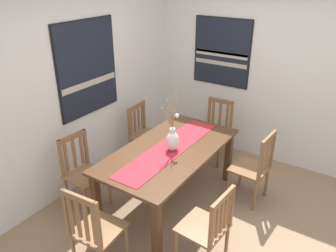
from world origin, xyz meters
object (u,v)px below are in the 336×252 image
chair_0 (145,133)px  chair_3 (215,130)px  dining_table (169,156)px  chair_5 (208,227)px  chair_2 (94,229)px  chair_1 (254,167)px  chair_4 (83,171)px  centerpiece_vase (172,139)px  painting_on_back_wall (87,68)px  painting_on_side_wall (222,52)px

chair_0 → chair_3: (0.66, -0.82, 0.00)m
dining_table → chair_5: 1.07m
chair_2 → chair_1: bearing=-24.7°
chair_2 → chair_3: bearing=0.0°
chair_1 → chair_4: size_ratio=1.02×
chair_5 → centerpiece_vase: bearing=52.2°
centerpiece_vase → chair_0: bearing=54.7°
centerpiece_vase → painting_on_back_wall: painting_on_back_wall is taller
chair_4 → painting_on_side_wall: bearing=-15.5°
chair_3 → painting_on_side_wall: bearing=22.3°
chair_2 → chair_4: chair_2 is taller
painting_on_back_wall → painting_on_side_wall: painting_on_back_wall is taller
dining_table → painting_on_side_wall: painting_on_side_wall is taller
centerpiece_vase → dining_table: bearing=77.1°
chair_1 → dining_table: bearing=125.6°
dining_table → chair_5: bearing=-126.6°
chair_4 → painting_on_back_wall: 1.27m
chair_0 → chair_4: bearing=-179.8°
chair_0 → painting_on_back_wall: (-0.64, 0.37, 1.07)m
chair_1 → chair_4: chair_1 is taller
centerpiece_vase → chair_5: centerpiece_vase is taller
dining_table → chair_4: 1.05m
chair_5 → chair_0: bearing=53.5°
chair_1 → painting_on_side_wall: bearing=42.8°
chair_3 → chair_1: bearing=-128.5°
dining_table → chair_5: chair_5 is taller
painting_on_side_wall → chair_5: bearing=-156.1°
chair_4 → chair_5: 1.68m
centerpiece_vase → chair_1: bearing=-52.2°
centerpiece_vase → painting_on_side_wall: 1.85m
painting_on_side_wall → chair_3: bearing=-157.7°
dining_table → centerpiece_vase: (-0.01, -0.05, 0.25)m
dining_table → chair_4: size_ratio=1.99×
chair_1 → chair_2: chair_2 is taller
chair_2 → painting_on_back_wall: (1.24, 1.20, 1.05)m
painting_on_back_wall → painting_on_side_wall: (1.73, -1.02, -0.00)m
chair_4 → chair_5: chair_4 is taller
dining_table → painting_on_back_wall: 1.50m
dining_table → painting_on_side_wall: (1.71, 0.19, 0.88)m
chair_2 → dining_table: bearing=-0.6°
chair_5 → painting_on_side_wall: size_ratio=0.90×
chair_2 → chair_3: (2.54, 0.00, -0.02)m
chair_2 → painting_on_side_wall: size_ratio=0.95×
chair_0 → chair_1: size_ratio=0.95×
centerpiece_vase → chair_4: centerpiece_vase is taller
chair_0 → chair_1: bearing=-90.5°
painting_on_back_wall → chair_4: bearing=-147.2°
chair_2 → chair_3: chair_2 is taller
centerpiece_vase → chair_4: (-0.59, 0.88, -0.42)m
chair_5 → chair_1: bearing=0.5°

